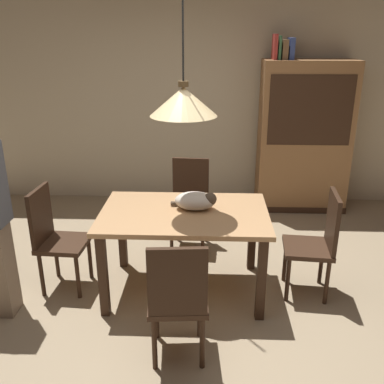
{
  "coord_description": "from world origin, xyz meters",
  "views": [
    {
      "loc": [
        0.1,
        -2.92,
        2.16
      ],
      "look_at": [
        -0.04,
        0.55,
        0.85
      ],
      "focal_mm": 40.11,
      "sensor_mm": 36.0,
      "label": 1
    }
  ],
  "objects_px": {
    "chair_near_front": "(178,297)",
    "cat_sleeping": "(196,201)",
    "dining_table": "(184,223)",
    "pendant_lamp": "(183,101)",
    "chair_right_side": "(318,240)",
    "book_blue_wide": "(291,49)",
    "hutch_bookcase": "(304,140)",
    "book_red_tall": "(275,47)",
    "chair_far_back": "(190,199)",
    "chair_left_side": "(54,235)",
    "book_green_slim": "(279,48)",
    "book_brown_thick": "(284,49)"
  },
  "relations": [
    {
      "from": "chair_near_front",
      "to": "cat_sleeping",
      "type": "xyz_separation_m",
      "value": [
        0.09,
        0.93,
        0.32
      ]
    },
    {
      "from": "dining_table",
      "to": "pendant_lamp",
      "type": "relative_size",
      "value": 1.08
    },
    {
      "from": "chair_right_side",
      "to": "book_blue_wide",
      "type": "relative_size",
      "value": 3.88
    },
    {
      "from": "chair_near_front",
      "to": "hutch_bookcase",
      "type": "bearing_deg",
      "value": 64.32
    },
    {
      "from": "hutch_bookcase",
      "to": "book_red_tall",
      "type": "distance_m",
      "value": 1.18
    },
    {
      "from": "chair_far_back",
      "to": "chair_right_side",
      "type": "xyz_separation_m",
      "value": [
        1.12,
        -0.89,
        0.0
      ]
    },
    {
      "from": "dining_table",
      "to": "book_blue_wide",
      "type": "xyz_separation_m",
      "value": [
        1.13,
        1.97,
        1.32
      ]
    },
    {
      "from": "chair_near_front",
      "to": "book_blue_wide",
      "type": "distance_m",
      "value": 3.39
    },
    {
      "from": "chair_left_side",
      "to": "book_green_slim",
      "type": "distance_m",
      "value": 3.24
    },
    {
      "from": "chair_far_back",
      "to": "hutch_bookcase",
      "type": "height_order",
      "value": "hutch_bookcase"
    },
    {
      "from": "book_red_tall",
      "to": "cat_sleeping",
      "type": "bearing_deg",
      "value": -113.85
    },
    {
      "from": "chair_near_front",
      "to": "chair_far_back",
      "type": "bearing_deg",
      "value": 90.02
    },
    {
      "from": "chair_right_side",
      "to": "chair_left_side",
      "type": "xyz_separation_m",
      "value": [
        -2.26,
        0.01,
        0.0
      ]
    },
    {
      "from": "book_red_tall",
      "to": "pendant_lamp",
      "type": "bearing_deg",
      "value": -115.62
    },
    {
      "from": "dining_table",
      "to": "book_red_tall",
      "type": "relative_size",
      "value": 5.0
    },
    {
      "from": "hutch_bookcase",
      "to": "book_green_slim",
      "type": "distance_m",
      "value": 1.16
    },
    {
      "from": "chair_near_front",
      "to": "book_green_slim",
      "type": "xyz_separation_m",
      "value": [
        0.99,
        2.84,
        1.47
      ]
    },
    {
      "from": "hutch_bookcase",
      "to": "book_brown_thick",
      "type": "distance_m",
      "value": 1.12
    },
    {
      "from": "dining_table",
      "to": "hutch_bookcase",
      "type": "height_order",
      "value": "hutch_bookcase"
    },
    {
      "from": "book_green_slim",
      "to": "book_blue_wide",
      "type": "bearing_deg",
      "value": 0.0
    },
    {
      "from": "chair_near_front",
      "to": "book_red_tall",
      "type": "relative_size",
      "value": 3.32
    },
    {
      "from": "chair_near_front",
      "to": "hutch_bookcase",
      "type": "relative_size",
      "value": 0.5
    },
    {
      "from": "chair_left_side",
      "to": "hutch_bookcase",
      "type": "xyz_separation_m",
      "value": [
        2.5,
        1.96,
        0.38
      ]
    },
    {
      "from": "chair_far_back",
      "to": "book_brown_thick",
      "type": "xyz_separation_m",
      "value": [
        1.05,
        1.09,
        1.45
      ]
    },
    {
      "from": "chair_right_side",
      "to": "pendant_lamp",
      "type": "distance_m",
      "value": 1.61
    },
    {
      "from": "chair_far_back",
      "to": "book_red_tall",
      "type": "height_order",
      "value": "book_red_tall"
    },
    {
      "from": "dining_table",
      "to": "pendant_lamp",
      "type": "distance_m",
      "value": 1.01
    },
    {
      "from": "cat_sleeping",
      "to": "dining_table",
      "type": "bearing_deg",
      "value": -150.29
    },
    {
      "from": "chair_left_side",
      "to": "chair_near_front",
      "type": "bearing_deg",
      "value": -37.9
    },
    {
      "from": "dining_table",
      "to": "pendant_lamp",
      "type": "height_order",
      "value": "pendant_lamp"
    },
    {
      "from": "cat_sleeping",
      "to": "book_green_slim",
      "type": "bearing_deg",
      "value": 64.93
    },
    {
      "from": "dining_table",
      "to": "chair_right_side",
      "type": "xyz_separation_m",
      "value": [
        1.13,
        -0.01,
        -0.14
      ]
    },
    {
      "from": "dining_table",
      "to": "book_blue_wide",
      "type": "relative_size",
      "value": 5.83
    },
    {
      "from": "dining_table",
      "to": "book_red_tall",
      "type": "distance_m",
      "value": 2.56
    },
    {
      "from": "cat_sleeping",
      "to": "pendant_lamp",
      "type": "height_order",
      "value": "pendant_lamp"
    },
    {
      "from": "book_red_tall",
      "to": "dining_table",
      "type": "bearing_deg",
      "value": -115.62
    },
    {
      "from": "hutch_bookcase",
      "to": "book_green_slim",
      "type": "bearing_deg",
      "value": 179.77
    },
    {
      "from": "pendant_lamp",
      "to": "hutch_bookcase",
      "type": "distance_m",
      "value": 2.52
    },
    {
      "from": "chair_far_back",
      "to": "hutch_bookcase",
      "type": "relative_size",
      "value": 0.5
    },
    {
      "from": "book_brown_thick",
      "to": "book_blue_wide",
      "type": "relative_size",
      "value": 1.0
    },
    {
      "from": "cat_sleeping",
      "to": "book_blue_wide",
      "type": "bearing_deg",
      "value": 61.67
    },
    {
      "from": "chair_near_front",
      "to": "book_green_slim",
      "type": "bearing_deg",
      "value": 70.88
    },
    {
      "from": "chair_near_front",
      "to": "pendant_lamp",
      "type": "distance_m",
      "value": 1.45
    },
    {
      "from": "chair_near_front",
      "to": "cat_sleeping",
      "type": "distance_m",
      "value": 0.99
    },
    {
      "from": "cat_sleeping",
      "to": "hutch_bookcase",
      "type": "height_order",
      "value": "hutch_bookcase"
    },
    {
      "from": "chair_near_front",
      "to": "chair_left_side",
      "type": "relative_size",
      "value": 1.0
    },
    {
      "from": "dining_table",
      "to": "book_blue_wide",
      "type": "distance_m",
      "value": 2.62
    },
    {
      "from": "dining_table",
      "to": "book_green_slim",
      "type": "bearing_deg",
      "value": 63.23
    },
    {
      "from": "chair_left_side",
      "to": "book_red_tall",
      "type": "bearing_deg",
      "value": 43.44
    },
    {
      "from": "book_green_slim",
      "to": "chair_right_side",
      "type": "bearing_deg",
      "value": -86.05
    }
  ]
}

